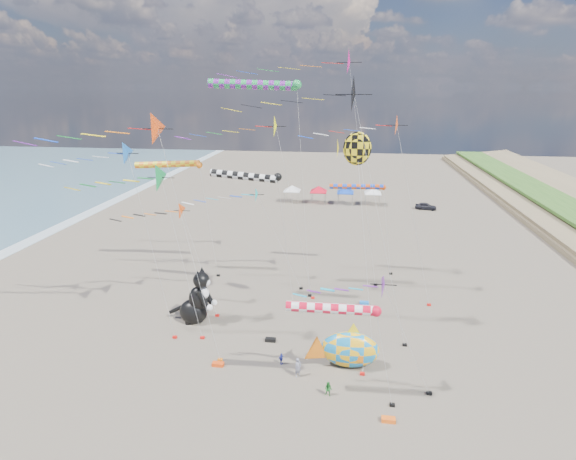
% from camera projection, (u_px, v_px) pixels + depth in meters
% --- Properties ---
extents(ground, '(260.00, 260.00, 0.00)m').
position_uv_depth(ground, '(266.00, 439.00, 27.88)').
color(ground, brown).
rests_on(ground, ground).
extents(delta_kite_0, '(14.07, 2.98, 21.94)m').
position_uv_depth(delta_kite_0, '(357.00, 96.00, 32.42)').
color(delta_kite_0, black).
rests_on(delta_kite_0, ground).
extents(delta_kite_1, '(12.52, 2.23, 18.76)m').
position_uv_depth(delta_kite_1, '(389.00, 128.00, 40.32)').
color(delta_kite_1, '#E44918').
rests_on(delta_kite_1, ground).
extents(delta_kite_2, '(16.19, 2.66, 24.55)m').
position_uv_depth(delta_kite_2, '(334.00, 65.00, 43.24)').
color(delta_kite_2, '#D21379').
rests_on(delta_kite_2, ground).
extents(delta_kite_3, '(13.26, 2.51, 19.41)m').
position_uv_depth(delta_kite_3, '(153.00, 133.00, 30.93)').
color(delta_kite_3, '#EB440F').
rests_on(delta_kite_3, ground).
extents(delta_kite_4, '(8.90, 1.88, 9.74)m').
position_uv_depth(delta_kite_4, '(379.00, 282.00, 29.87)').
color(delta_kite_4, '#6C149C').
rests_on(delta_kite_4, ground).
extents(delta_kite_5, '(11.38, 1.71, 11.06)m').
position_uv_depth(delta_kite_5, '(251.00, 200.00, 46.32)').
color(delta_kite_5, '#16BFBF').
rests_on(delta_kite_5, ground).
extents(delta_kite_6, '(9.12, 1.75, 10.95)m').
position_uv_depth(delta_kite_6, '(173.00, 218.00, 40.33)').
color(delta_kite_6, '#E7480E').
rests_on(delta_kite_6, ground).
extents(delta_kite_7, '(10.54, 2.56, 15.21)m').
position_uv_depth(delta_kite_7, '(156.00, 183.00, 35.24)').
color(delta_kite_7, '#128E40').
rests_on(delta_kite_7, ground).
extents(delta_kite_8, '(9.81, 2.03, 17.00)m').
position_uv_depth(delta_kite_8, '(117.00, 158.00, 34.78)').
color(delta_kite_8, blue).
rests_on(delta_kite_8, ground).
extents(delta_kite_9, '(13.04, 2.19, 18.61)m').
position_uv_depth(delta_kite_9, '(260.00, 129.00, 41.88)').
color(delta_kite_9, '#FFFD0D').
rests_on(delta_kite_9, ground).
extents(windsock_0, '(7.60, 0.61, 10.63)m').
position_uv_depth(windsock_0, '(359.00, 187.00, 49.87)').
color(windsock_0, '#D5460F').
rests_on(windsock_0, ground).
extents(windsock_1, '(9.90, 0.88, 21.53)m').
position_uv_depth(windsock_1, '(257.00, 86.00, 41.20)').
color(windsock_1, green).
rests_on(windsock_1, ground).
extents(windsock_2, '(8.83, 0.74, 13.26)m').
position_uv_depth(windsock_2, '(171.00, 165.00, 48.64)').
color(windsock_2, orange).
rests_on(windsock_2, ground).
extents(windsock_3, '(8.04, 0.77, 13.38)m').
position_uv_depth(windsock_3, '(248.00, 177.00, 41.57)').
color(windsock_3, black).
rests_on(windsock_3, ground).
extents(windsock_4, '(7.50, 0.73, 7.51)m').
position_uv_depth(windsock_4, '(336.00, 309.00, 29.10)').
color(windsock_4, red).
rests_on(windsock_4, ground).
extents(angelfish_kite, '(3.74, 3.02, 17.59)m').
position_uv_depth(angelfish_kite, '(355.00, 150.00, 35.16)').
color(angelfish_kite, yellow).
rests_on(angelfish_kite, ground).
extents(cat_inflatable, '(4.20, 2.47, 5.37)m').
position_uv_depth(cat_inflatable, '(196.00, 295.00, 41.10)').
color(cat_inflatable, black).
rests_on(cat_inflatable, ground).
extents(fish_inflatable, '(6.07, 2.69, 3.79)m').
position_uv_depth(fish_inflatable, '(349.00, 349.00, 34.71)').
color(fish_inflatable, '#1481C6').
rests_on(fish_inflatable, ground).
extents(person_adult, '(0.66, 0.65, 1.54)m').
position_uv_depth(person_adult, '(298.00, 368.00, 33.69)').
color(person_adult, gray).
rests_on(person_adult, ground).
extents(child_green, '(0.63, 0.55, 1.11)m').
position_uv_depth(child_green, '(328.00, 389.00, 31.60)').
color(child_green, '#1C7627').
rests_on(child_green, ground).
extents(child_blue, '(0.54, 0.59, 0.97)m').
position_uv_depth(child_blue, '(281.00, 359.00, 35.28)').
color(child_blue, '#252E95').
rests_on(child_blue, ground).
extents(kite_bag_0, '(0.90, 0.44, 0.30)m').
position_uv_depth(kite_bag_0, '(388.00, 420.00, 29.27)').
color(kite_bag_0, '#FF6115').
rests_on(kite_bag_0, ground).
extents(kite_bag_1, '(0.90, 0.44, 0.30)m').
position_uv_depth(kite_bag_1, '(218.00, 364.00, 35.13)').
color(kite_bag_1, '#F24611').
rests_on(kite_bag_1, ground).
extents(kite_bag_2, '(0.90, 0.44, 0.30)m').
position_uv_depth(kite_bag_2, '(364.00, 303.00, 45.13)').
color(kite_bag_2, blue).
rests_on(kite_bag_2, ground).
extents(kite_bag_3, '(0.90, 0.44, 0.30)m').
position_uv_depth(kite_bag_3, '(270.00, 340.00, 38.54)').
color(kite_bag_3, black).
rests_on(kite_bag_3, ground).
extents(tent_row, '(19.20, 4.20, 3.80)m').
position_uv_depth(tent_row, '(332.00, 187.00, 83.39)').
color(tent_row, white).
rests_on(tent_row, ground).
extents(parked_car, '(3.88, 2.12, 1.25)m').
position_uv_depth(parked_car, '(426.00, 206.00, 80.10)').
color(parked_car, '#26262D').
rests_on(parked_car, ground).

